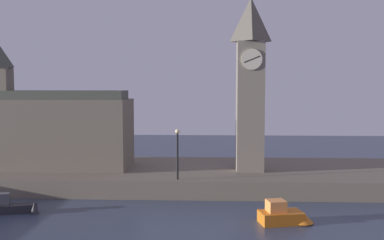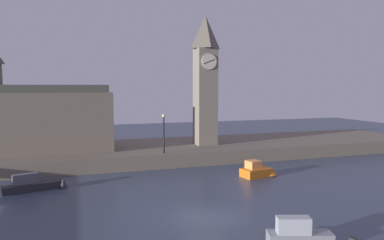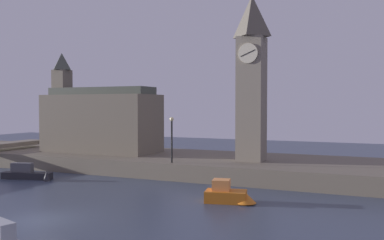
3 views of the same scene
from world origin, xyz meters
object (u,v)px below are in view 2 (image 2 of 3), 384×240
(parliament_hall, at_px, (48,118))
(boat_patrol_orange, at_px, (259,171))
(clock_tower, at_px, (205,78))
(streetlamp, at_px, (164,129))
(boat_barge_dark, at_px, (37,185))
(boat_cruiser_grey, at_px, (302,235))

(parliament_hall, bearing_deg, boat_patrol_orange, -31.01)
(clock_tower, height_order, streetlamp, clock_tower)
(streetlamp, distance_m, boat_patrol_orange, 10.43)
(clock_tower, distance_m, streetlamp, 9.04)
(boat_barge_dark, relative_size, boat_patrol_orange, 1.36)
(parliament_hall, height_order, boat_barge_dark, parliament_hall)
(boat_barge_dark, xyz_separation_m, boat_patrol_orange, (19.15, -1.42, 0.05))
(parliament_hall, bearing_deg, clock_tower, -2.72)
(clock_tower, height_order, boat_cruiser_grey, clock_tower)
(boat_patrol_orange, bearing_deg, parliament_hall, 148.99)
(streetlamp, height_order, boat_barge_dark, streetlamp)
(streetlamp, relative_size, boat_patrol_orange, 1.08)
(boat_barge_dark, relative_size, boat_cruiser_grey, 1.29)
(parliament_hall, height_order, streetlamp, parliament_hall)
(clock_tower, bearing_deg, streetlamp, -145.47)
(clock_tower, bearing_deg, boat_patrol_orange, -82.04)
(parliament_hall, relative_size, boat_patrol_orange, 3.35)
(boat_cruiser_grey, bearing_deg, streetlamp, 96.79)
(boat_cruiser_grey, bearing_deg, boat_patrol_orange, 69.94)
(clock_tower, bearing_deg, parliament_hall, 177.28)
(clock_tower, xyz_separation_m, parliament_hall, (-17.37, 0.82, -4.31))
(parliament_hall, relative_size, boat_cruiser_grey, 3.19)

